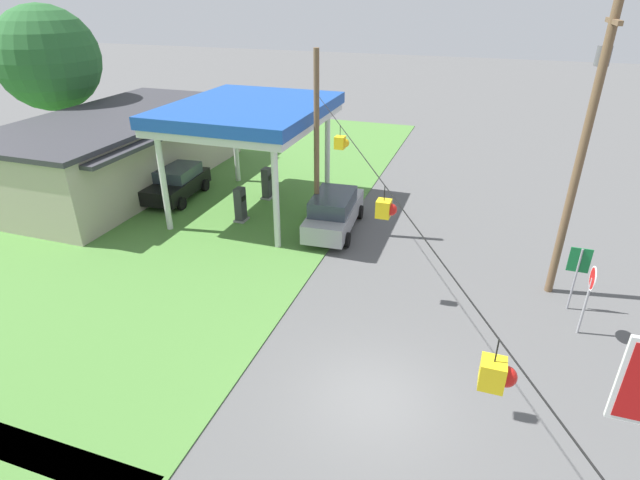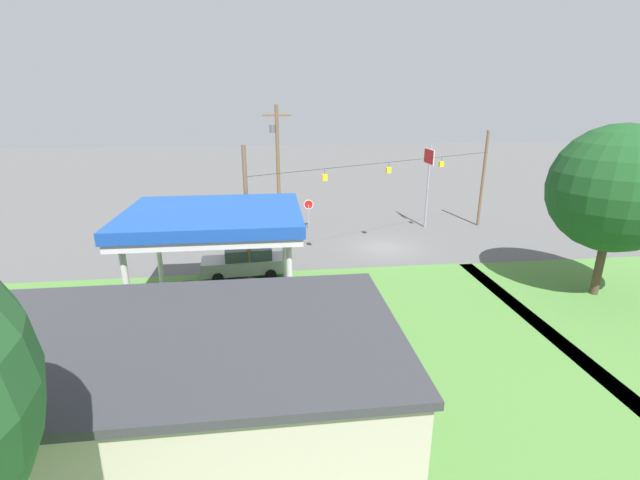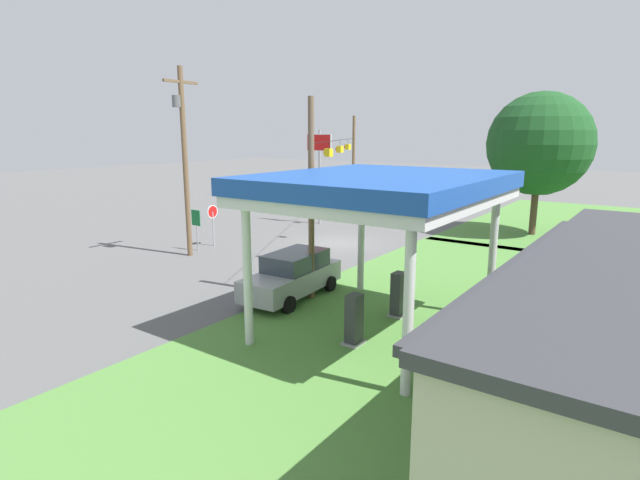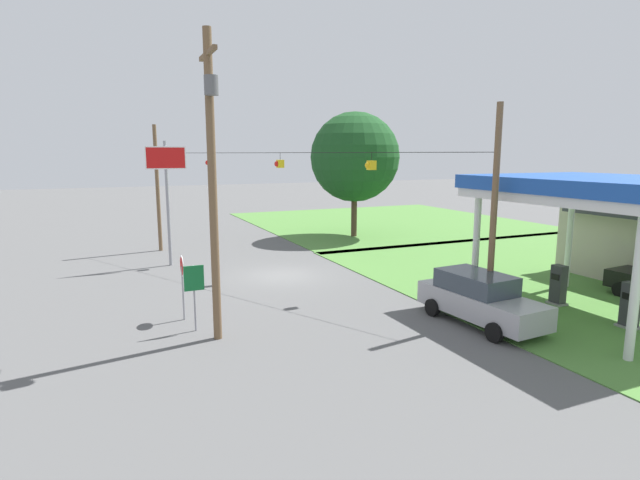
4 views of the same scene
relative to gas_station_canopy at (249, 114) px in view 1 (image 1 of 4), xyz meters
The scene contains 13 objects.
ground_plane 15.02m from the gas_station_canopy, 141.39° to the right, with size 160.00×160.00×0.00m, color #565656.
grass_verge_station_corner 10.43m from the gas_station_canopy, 77.48° to the left, with size 36.00×28.00×0.04m, color #4C7F38.
gas_station_canopy is the anchor object (origin of this frame).
gas_station_store 9.53m from the gas_station_canopy, 82.28° to the left, with size 15.45×8.19×3.93m.
fuel_pump_near 4.37m from the gas_station_canopy, behind, with size 0.71×0.56×1.71m.
fuel_pump_far 4.37m from the gas_station_canopy, ahead, with size 0.71×0.56×1.71m.
car_at_pumps_front 6.14m from the gas_station_canopy, 103.25° to the right, with size 5.19×2.38×1.90m.
car_at_pumps_rear 6.10m from the gas_station_canopy, 89.05° to the left, with size 4.58×2.40×1.70m.
stop_sign_roadside 16.08m from the gas_station_canopy, 112.14° to the right, with size 0.80×0.08×2.50m.
route_sign 15.45m from the gas_station_canopy, 107.31° to the right, with size 0.10×0.70×2.40m.
utility_pole_main 14.30m from the gas_station_canopy, 103.87° to the right, with size 2.20×0.44×10.16m.
signal_span_gantry 14.22m from the gas_station_canopy, 141.36° to the right, with size 19.66×10.24×8.11m.
tree_behind_station 15.90m from the gas_station_canopy, 76.38° to the left, with size 6.24×6.24×9.49m.
Camera 1 is at (-10.28, -2.00, 10.23)m, focal length 28.00 mm.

